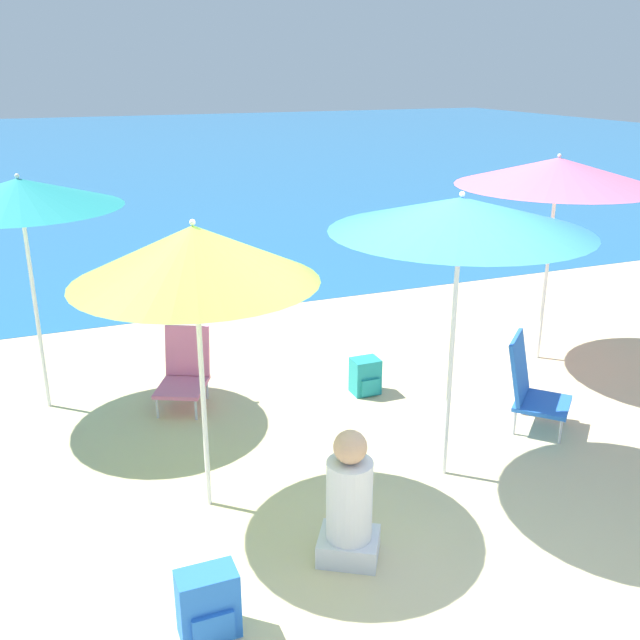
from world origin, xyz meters
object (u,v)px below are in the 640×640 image
(backpack_teal, at_px, (365,376))
(beach_umbrella_teal, at_px, (19,193))
(beach_umbrella_blue, at_px, (461,215))
(beach_umbrella_pink, at_px, (558,172))
(beach_chair_pink, at_px, (185,370))
(beach_umbrella_lime, at_px, (194,254))
(beach_chair_blue, at_px, (530,384))
(person_seated_near, at_px, (349,506))
(backpack_blue, at_px, (208,605))

(backpack_teal, bearing_deg, beach_umbrella_teal, 163.59)
(beach_umbrella_blue, xyz_separation_m, backpack_teal, (0.05, 1.55, -1.88))
(beach_umbrella_blue, relative_size, beach_umbrella_pink, 1.01)
(backpack_teal, bearing_deg, beach_chair_pink, 165.29)
(beach_umbrella_pink, bearing_deg, beach_chair_pink, 175.08)
(beach_umbrella_pink, xyz_separation_m, beach_umbrella_lime, (-4.00, -1.38, -0.14))
(beach_chair_blue, xyz_separation_m, beach_chair_pink, (-2.71, 1.58, -0.07))
(beach_chair_pink, bearing_deg, beach_chair_blue, -3.77)
(beach_umbrella_teal, bearing_deg, beach_umbrella_lime, -64.18)
(person_seated_near, height_order, backpack_blue, person_seated_near)
(beach_umbrella_pink, relative_size, beach_umbrella_lime, 1.04)
(beach_umbrella_pink, relative_size, person_seated_near, 2.40)
(beach_umbrella_lime, height_order, person_seated_near, beach_umbrella_lime)
(beach_umbrella_teal, relative_size, beach_chair_pink, 3.03)
(beach_umbrella_blue, relative_size, beach_chair_blue, 2.68)
(beach_umbrella_blue, relative_size, beach_umbrella_teal, 1.02)
(beach_umbrella_pink, height_order, beach_chair_pink, beach_umbrella_pink)
(beach_umbrella_pink, distance_m, beach_chair_blue, 2.32)
(person_seated_near, bearing_deg, beach_umbrella_blue, -27.89)
(beach_chair_blue, bearing_deg, beach_umbrella_teal, 109.55)
(beach_chair_pink, bearing_deg, backpack_teal, 11.85)
(beach_umbrella_lime, bearing_deg, backpack_teal, 34.45)
(beach_umbrella_pink, xyz_separation_m, beach_chair_blue, (-1.10, -1.26, -1.61))
(backpack_teal, bearing_deg, person_seated_near, -117.71)
(beach_umbrella_blue, bearing_deg, backpack_blue, -155.15)
(beach_chair_blue, xyz_separation_m, backpack_teal, (-1.04, 1.15, -0.23))
(beach_umbrella_teal, distance_m, backpack_blue, 3.90)
(backpack_blue, bearing_deg, beach_chair_pink, 80.67)
(backpack_blue, distance_m, backpack_teal, 3.32)
(beach_umbrella_pink, height_order, beach_chair_blue, beach_umbrella_pink)
(beach_umbrella_teal, height_order, backpack_blue, beach_umbrella_teal)
(beach_umbrella_teal, relative_size, backpack_teal, 6.12)
(beach_umbrella_teal, bearing_deg, backpack_teal, -16.41)
(beach_umbrella_pink, relative_size, backpack_teal, 6.20)
(beach_chair_blue, relative_size, person_seated_near, 0.90)
(beach_umbrella_blue, height_order, beach_chair_blue, beach_umbrella_blue)
(beach_umbrella_teal, bearing_deg, beach_umbrella_blue, -40.23)
(beach_chair_blue, distance_m, person_seated_near, 2.44)
(backpack_teal, bearing_deg, backpack_blue, -130.46)
(beach_umbrella_teal, bearing_deg, beach_chair_pink, -18.68)
(beach_umbrella_pink, xyz_separation_m, beach_chair_pink, (-3.81, 0.33, -1.68))
(beach_chair_pink, xyz_separation_m, backpack_teal, (1.67, -0.44, -0.16))
(beach_umbrella_blue, distance_m, beach_chair_blue, 2.01)
(beach_umbrella_pink, height_order, backpack_blue, beach_umbrella_pink)
(backpack_blue, relative_size, backpack_teal, 1.16)
(beach_chair_blue, xyz_separation_m, person_seated_near, (-2.20, -1.06, -0.01))
(beach_umbrella_lime, xyz_separation_m, backpack_blue, (-0.30, -1.25, -1.67))
(beach_umbrella_lime, relative_size, backpack_blue, 5.12)
(beach_umbrella_blue, distance_m, person_seated_near, 2.10)
(beach_umbrella_pink, distance_m, beach_chair_pink, 4.18)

